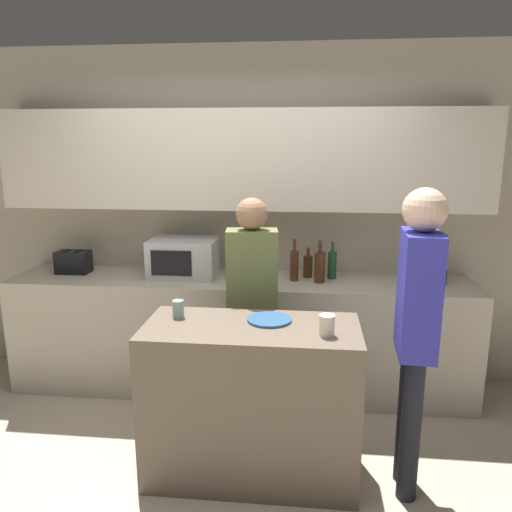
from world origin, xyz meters
name	(u,v)px	position (x,y,z in m)	size (l,w,h in m)	color
ground_plane	(206,507)	(0.00, 0.00, 0.00)	(14.00, 14.00, 0.00)	#BCAD93
back_wall	(244,196)	(0.00, 1.66, 1.54)	(6.40, 0.40, 2.70)	#B2A893
back_counter	(240,334)	(0.00, 1.39, 0.46)	(3.60, 0.62, 0.92)	#B7AD99
kitchen_island	(252,401)	(0.21, 0.34, 0.47)	(1.24, 0.57, 0.94)	brown
microwave	(184,258)	(-0.45, 1.44, 1.07)	(0.52, 0.39, 0.30)	#B7BABC
toaster	(73,262)	(-1.37, 1.44, 1.01)	(0.26, 0.16, 0.18)	black
potted_plant	(439,258)	(1.50, 1.44, 1.11)	(0.14, 0.14, 0.40)	#333D4C
bottle_0	(294,265)	(0.42, 1.39, 1.04)	(0.07, 0.07, 0.32)	#472814
bottle_1	(308,266)	(0.53, 1.50, 1.01)	(0.07, 0.07, 0.24)	#472814
bottle_2	(320,266)	(0.62, 1.37, 1.04)	(0.08, 0.08, 0.32)	#472814
bottle_3	(332,264)	(0.72, 1.49, 1.03)	(0.07, 0.07, 0.29)	#194723
plate_on_island	(269,320)	(0.31, 0.43, 0.95)	(0.26, 0.26, 0.01)	#2D5684
cup_0	(178,309)	(-0.24, 0.43, 0.99)	(0.07, 0.07, 0.10)	#86A29D
cup_1	(327,325)	(0.64, 0.24, 1.00)	(0.09, 0.09, 0.12)	silver
person_left	(252,295)	(0.15, 0.88, 0.95)	(0.36, 0.23, 1.61)	black
person_center	(417,318)	(1.11, 0.28, 1.04)	(0.23, 0.35, 1.74)	black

